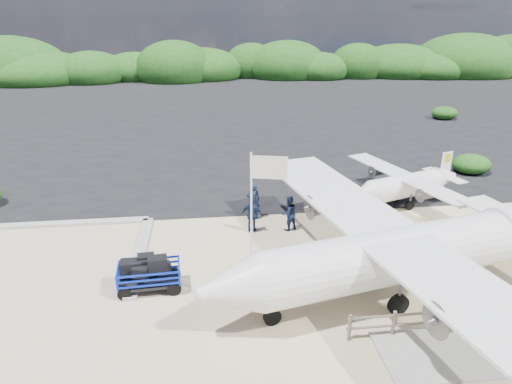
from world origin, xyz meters
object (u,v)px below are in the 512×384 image
crew_a (253,201)px  aircraft_small (100,113)px  baggage_cart (151,289)px  flagpole (252,306)px  crew_b (289,213)px  crew_c (252,215)px  signboard (279,284)px  aircraft_large (401,130)px

crew_a → aircraft_small: (-12.99, 27.06, -0.99)m
baggage_cart → flagpole: 4.10m
crew_b → crew_c: size_ratio=0.98×
crew_a → crew_b: (1.58, -1.47, -0.11)m
baggage_cart → signboard: signboard is taller
baggage_cart → aircraft_small: size_ratio=0.35×
baggage_cart → crew_c: bearing=41.7°
signboard → crew_a: bearing=80.2°
aircraft_large → aircraft_small: (-28.11, 10.55, 0.00)m
aircraft_large → crew_a: bearing=35.0°
flagpole → crew_b: bearing=67.6°
crew_b → aircraft_large: aircraft_large is taller
crew_b → aircraft_large: size_ratio=0.10×
crew_b → signboard: bearing=50.6°
crew_b → crew_a: bearing=-67.5°
baggage_cart → crew_c: crew_c is taller
signboard → crew_b: bearing=62.2°
aircraft_large → baggage_cart: bearing=36.1°
flagpole → aircraft_large: bearing=56.3°
baggage_cart → signboard: size_ratio=1.35×
crew_a → aircraft_small: 30.03m
flagpole → crew_a: (0.89, 7.48, 0.99)m
baggage_cart → aircraft_large: bearing=45.4°
signboard → aircraft_large: size_ratio=0.10×
crew_b → aircraft_small: (-14.56, 28.53, -0.88)m
crew_a → crew_b: 2.16m
aircraft_small → crew_a: bearing=97.5°
crew_c → aircraft_large: 23.66m
crew_a → aircraft_small: crew_a is taller
signboard → aircraft_small: size_ratio=0.26×
crew_c → flagpole: bearing=101.5°
baggage_cart → crew_b: crew_b is taller
crew_b → aircraft_small: bearing=-87.5°
signboard → crew_c: crew_c is taller
flagpole → aircraft_large: 28.85m
flagpole → aircraft_small: (-12.09, 34.54, 0.00)m
flagpole → crew_a: 7.60m
signboard → crew_b: size_ratio=1.07×
aircraft_small → crew_b: bearing=98.9°
crew_b → crew_c: crew_c is taller
crew_b → aircraft_large: bearing=-151.5°
crew_a → crew_b: size_ratio=1.12×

